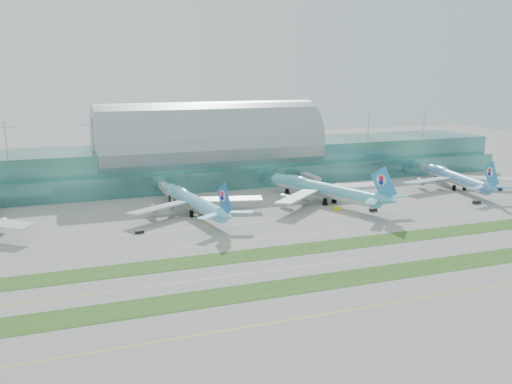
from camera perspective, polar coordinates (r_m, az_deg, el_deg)
name	(u,v)px	position (r m, az deg, el deg)	size (l,w,h in m)	color
ground	(313,250)	(195.45, 5.69, -5.78)	(700.00, 700.00, 0.00)	gray
terminal	(208,156)	(310.12, -4.79, 3.64)	(340.00, 69.10, 36.00)	#3D7A75
grass_strip_near	(355,277)	(172.21, 9.83, -8.40)	(420.00, 12.00, 0.08)	#2D591E
grass_strip_far	(310,248)	(197.15, 5.43, -5.60)	(420.00, 12.00, 0.08)	#2D591E
taxiline_a	(393,303)	(156.59, 13.56, -10.73)	(420.00, 0.35, 0.01)	yellow
taxiline_b	(332,263)	(183.67, 7.62, -7.02)	(420.00, 0.35, 0.01)	yellow
taxiline_c	(291,236)	(211.00, 3.53, -4.38)	(420.00, 0.35, 0.01)	yellow
taxiline_d	(269,221)	(230.48, 1.31, -2.92)	(420.00, 0.35, 0.01)	yellow
airliner_b	(194,201)	(241.52, -6.26, -0.87)	(59.83, 68.48, 18.88)	#6FD4F5
airliner_c	(323,188)	(262.80, 6.69, 0.35)	(64.14, 74.64, 21.26)	#5CB9CA
airliner_d	(456,177)	(308.71, 19.35, 1.40)	(61.02, 70.10, 19.40)	#5E9ACF
gse_c	(139,232)	(217.68, -11.57, -3.93)	(3.29, 1.45, 1.17)	black
gse_d	(224,219)	(231.50, -3.25, -2.69)	(3.17, 1.45, 1.43)	black
gse_e	(337,208)	(250.58, 8.08, -1.63)	(3.19, 1.80, 1.54)	yellow
gse_f	(373,210)	(251.06, 11.65, -1.75)	(3.28, 1.81, 1.40)	black
gse_g	(477,202)	(278.63, 21.20, -0.95)	(3.62, 1.98, 1.47)	black
gse_h	(499,189)	(312.76, 23.10, 0.27)	(3.54, 2.15, 1.61)	black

